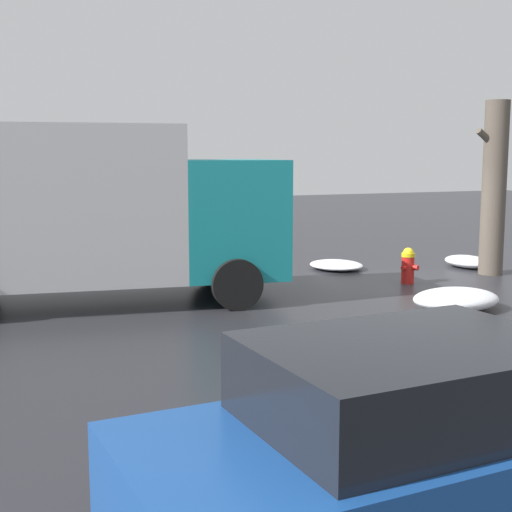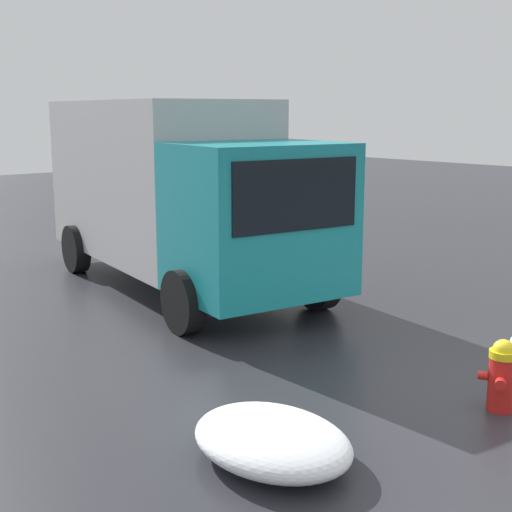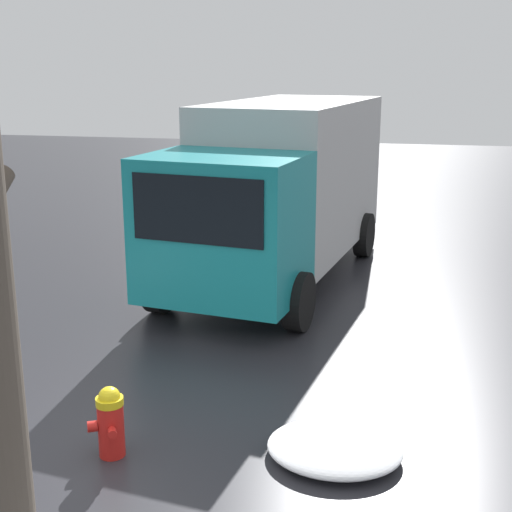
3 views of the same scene
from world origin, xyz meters
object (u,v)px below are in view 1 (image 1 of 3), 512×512
(tree_trunk, at_px, (494,188))
(parked_car, at_px, (428,442))
(fire_hydrant, at_px, (408,265))
(delivery_truck, at_px, (84,209))

(tree_trunk, relative_size, parked_car, 0.88)
(fire_hydrant, bearing_deg, parked_car, -62.08)
(tree_trunk, distance_m, parked_car, 12.12)
(tree_trunk, relative_size, delivery_truck, 0.55)
(tree_trunk, xyz_separation_m, parked_car, (8.27, 8.78, -1.19))
(fire_hydrant, distance_m, delivery_truck, 6.73)
(tree_trunk, xyz_separation_m, delivery_truck, (8.98, -0.31, -0.22))
(tree_trunk, bearing_deg, delivery_truck, -2.00)
(delivery_truck, relative_size, parked_car, 1.61)
(delivery_truck, bearing_deg, parked_car, 13.02)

